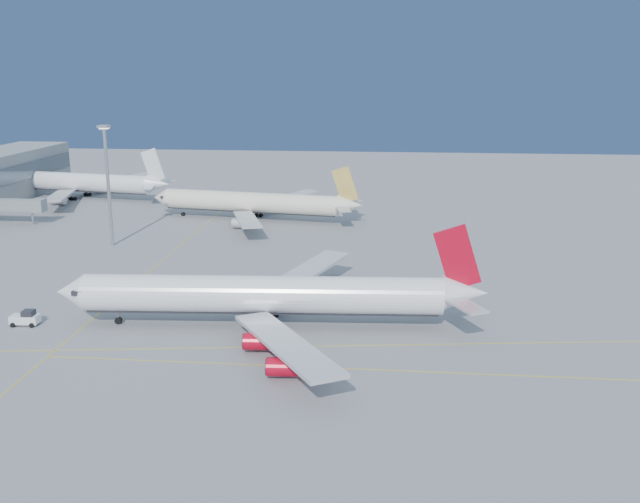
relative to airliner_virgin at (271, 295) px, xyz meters
The scene contains 8 objects.
ground 11.03m from the airliner_virgin, 10.96° to the right, with size 500.00×500.00×0.00m, color slate.
jet_bridge 109.11m from the airliner_virgin, 139.99° to the left, with size 23.60×3.60×6.90m.
taxiway_lines 8.61m from the airliner_virgin, 139.02° to the left, with size 118.86×140.00×0.02m.
airliner_virgin is the anchor object (origin of this frame).
airliner_etihad 83.83m from the airliner_virgin, 102.56° to the left, with size 60.65×55.47×15.86m.
airliner_third 135.69m from the airliner_virgin, 126.24° to the left, with size 63.09×57.51×16.97m.
pushback_tug 40.48m from the airliner_virgin, behind, with size 4.60×2.96×2.52m.
light_mast 69.10m from the airliner_virgin, 132.96° to the left, with size 2.43×2.43×28.16m.
Camera 1 is at (9.09, -106.30, 40.93)m, focal length 40.00 mm.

